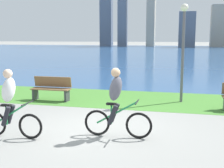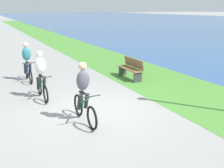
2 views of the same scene
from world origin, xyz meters
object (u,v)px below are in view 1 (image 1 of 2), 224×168
Objects in this scene: cyclist_trailing at (10,104)px; lamppost_tall at (183,38)px; cyclist_lead at (116,103)px; bench_far_along_path at (51,89)px.

cyclist_trailing is 6.53m from lamppost_tall.
cyclist_lead is 1.12× the size of bench_far_along_path.
bench_far_along_path is at bearing 101.68° from cyclist_trailing.
lamppost_tall reaches higher than bench_far_along_path.
lamppost_tall is at bearing 51.21° from cyclist_trailing.
cyclist_lead is 4.81m from bench_far_along_path.
cyclist_lead is 2.52m from cyclist_trailing.
cyclist_trailing reaches higher than bench_far_along_path.
lamppost_tall is (3.98, 4.95, 1.53)m from cyclist_trailing.
cyclist_lead is at bearing -109.37° from lamppost_tall.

